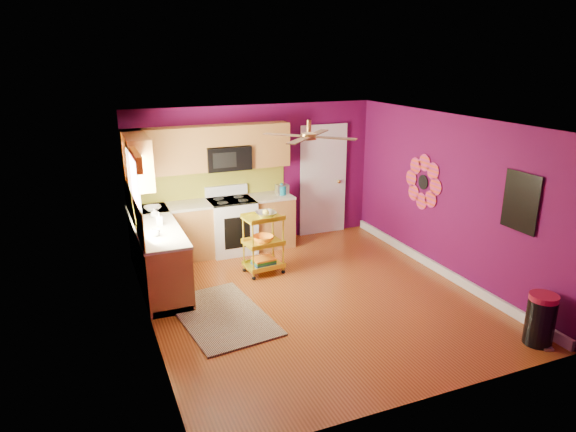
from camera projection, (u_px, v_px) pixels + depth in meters
name	position (u px, v px, depth m)	size (l,w,h in m)	color
ground	(313.00, 297.00, 7.37)	(5.00, 5.00, 0.00)	brown
room_envelope	(316.00, 187.00, 6.88)	(4.54, 5.04, 2.52)	#590A42
lower_cabinets	(191.00, 240.00, 8.35)	(2.81, 2.31, 0.94)	#965F29
electric_range	(232.00, 225.00, 8.93)	(0.76, 0.66, 1.13)	white
upper_cabinetry	(188.00, 153.00, 8.28)	(2.80, 2.30, 1.26)	#965F29
left_window	(134.00, 177.00, 6.96)	(0.08, 1.35, 1.08)	white
panel_door	(323.00, 181.00, 9.72)	(0.95, 0.11, 2.15)	white
right_wall_art	(463.00, 190.00, 7.44)	(0.04, 2.74, 1.04)	black
ceiling_fan	(309.00, 136.00, 6.85)	(1.01, 1.01, 0.26)	#BF8C3F
shag_rug	(222.00, 315.00, 6.82)	(1.05, 1.72, 0.02)	#311D10
rolling_cart	(264.00, 241.00, 8.02)	(0.62, 0.48, 1.05)	gold
trash_can	(540.00, 319.00, 6.10)	(0.44, 0.44, 0.64)	black
teal_kettle	(282.00, 190.00, 9.11)	(0.18, 0.18, 0.21)	teal
toaster	(282.00, 189.00, 9.12)	(0.22, 0.15, 0.18)	beige
soap_bottle_a	(159.00, 219.00, 7.48)	(0.09, 0.09, 0.19)	#EA3F72
soap_bottle_b	(154.00, 213.00, 7.84)	(0.12, 0.12, 0.15)	white
counter_dish	(152.00, 208.00, 8.20)	(0.27, 0.27, 0.07)	white
counter_cup	(155.00, 233.00, 7.04)	(0.13, 0.13, 0.10)	white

